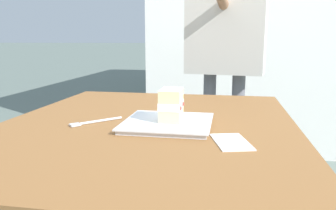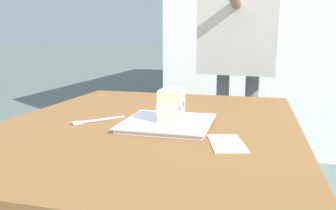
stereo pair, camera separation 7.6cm
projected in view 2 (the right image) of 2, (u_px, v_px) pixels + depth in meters
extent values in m
cylinder|color=brown|center=(107.00, 165.00, 1.69)|extent=(0.07, 0.07, 0.66)
cylinder|color=brown|center=(268.00, 182.00, 1.49)|extent=(0.07, 0.07, 0.66)
cube|color=brown|center=(149.00, 128.00, 1.05)|extent=(1.11, 0.90, 0.04)
cube|color=white|center=(168.00, 124.00, 1.00)|extent=(0.24, 0.24, 0.01)
cube|color=white|center=(168.00, 121.00, 1.00)|extent=(0.26, 0.26, 0.00)
cube|color=beige|center=(171.00, 115.00, 1.00)|extent=(0.09, 0.06, 0.03)
cube|color=white|center=(171.00, 105.00, 0.99)|extent=(0.09, 0.06, 0.02)
sphere|color=red|center=(159.00, 106.00, 0.97)|extent=(0.02, 0.02, 0.02)
sphere|color=red|center=(182.00, 104.00, 1.00)|extent=(0.02, 0.02, 0.02)
sphere|color=red|center=(160.00, 104.00, 0.98)|extent=(0.02, 0.02, 0.02)
sphere|color=red|center=(178.00, 108.00, 0.95)|extent=(0.02, 0.02, 0.02)
cube|color=beige|center=(171.00, 95.00, 0.98)|extent=(0.09, 0.06, 0.03)
cube|color=white|center=(171.00, 89.00, 0.98)|extent=(0.09, 0.06, 0.00)
cylinder|color=silver|center=(104.00, 119.00, 1.06)|extent=(0.11, 0.10, 0.01)
cube|color=silver|center=(77.00, 123.00, 1.02)|extent=(0.04, 0.04, 0.01)
cube|color=white|center=(227.00, 143.00, 0.83)|extent=(0.16, 0.11, 0.00)
cylinder|color=slate|center=(221.00, 140.00, 1.92)|extent=(0.07, 0.07, 0.77)
cylinder|color=slate|center=(249.00, 144.00, 1.86)|extent=(0.07, 0.07, 0.77)
cube|color=beige|center=(240.00, 22.00, 1.76)|extent=(0.24, 0.44, 0.54)
cube|color=silver|center=(316.00, 10.00, 4.99)|extent=(5.72, 3.16, 2.76)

